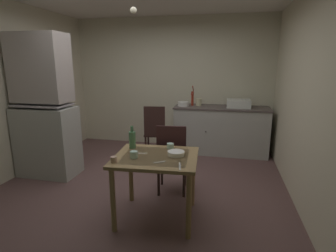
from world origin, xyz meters
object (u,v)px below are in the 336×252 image
(hutch_cabinet, at_px, (45,112))
(serving_bowl_wide, at_px, (176,153))
(chair_by_counter, at_px, (155,131))
(hand_pump, at_px, (192,97))
(teacup_cream, at_px, (170,146))
(mixing_bowl_counter, at_px, (183,104))
(sink_basin, at_px, (239,103))
(dining_table, at_px, (156,165))
(glass_bottle, at_px, (132,139))
(chair_far_side, at_px, (172,158))

(hutch_cabinet, bearing_deg, serving_bowl_wide, -19.02)
(chair_by_counter, bearing_deg, hand_pump, 45.42)
(hutch_cabinet, relative_size, teacup_cream, 25.84)
(mixing_bowl_counter, bearing_deg, hutch_cabinet, -139.38)
(sink_basin, bearing_deg, dining_table, -110.98)
(hand_pump, xyz_separation_m, teacup_cream, (0.03, -2.25, -0.30))
(hand_pump, bearing_deg, serving_bowl_wide, -86.67)
(glass_bottle, bearing_deg, teacup_cream, 10.08)
(sink_basin, distance_m, teacup_cream, 2.38)
(teacup_cream, relative_size, glass_bottle, 0.31)
(dining_table, distance_m, chair_by_counter, 2.01)
(mixing_bowl_counter, distance_m, glass_bottle, 2.25)
(teacup_cream, xyz_separation_m, glass_bottle, (-0.45, -0.08, 0.08))
(hutch_cabinet, relative_size, serving_bowl_wide, 11.65)
(chair_by_counter, bearing_deg, dining_table, -74.58)
(mixing_bowl_counter, height_order, teacup_cream, mixing_bowl_counter)
(sink_basin, distance_m, hand_pump, 0.89)
(hutch_cabinet, relative_size, mixing_bowl_counter, 9.84)
(mixing_bowl_counter, height_order, dining_table, mixing_bowl_counter)
(dining_table, bearing_deg, mixing_bowl_counter, 92.27)
(hutch_cabinet, xyz_separation_m, teacup_cream, (2.09, -0.54, -0.23))
(dining_table, bearing_deg, chair_by_counter, 105.42)
(sink_basin, relative_size, hand_pump, 1.13)
(teacup_cream, height_order, glass_bottle, glass_bottle)
(chair_far_side, bearing_deg, dining_table, -95.18)
(serving_bowl_wide, relative_size, glass_bottle, 0.69)
(chair_far_side, height_order, teacup_cream, chair_far_side)
(hand_pump, bearing_deg, dining_table, -91.56)
(sink_basin, distance_m, mixing_bowl_counter, 1.06)
(sink_basin, xyz_separation_m, chair_far_side, (-0.90, -1.88, -0.49))
(glass_bottle, bearing_deg, chair_far_side, 45.08)
(chair_by_counter, height_order, glass_bottle, glass_bottle)
(chair_by_counter, relative_size, glass_bottle, 3.66)
(serving_bowl_wide, bearing_deg, mixing_bowl_counter, 97.43)
(hutch_cabinet, relative_size, glass_bottle, 8.00)
(hand_pump, relative_size, serving_bowl_wide, 2.09)
(chair_far_side, bearing_deg, teacup_cream, -81.84)
(hutch_cabinet, distance_m, glass_bottle, 1.76)
(sink_basin, height_order, mixing_bowl_counter, sink_basin)
(dining_table, relative_size, teacup_cream, 11.43)
(sink_basin, relative_size, mixing_bowl_counter, 1.99)
(serving_bowl_wide, distance_m, glass_bottle, 0.58)
(hand_pump, height_order, teacup_cream, hand_pump)
(chair_by_counter, bearing_deg, glass_bottle, -83.85)
(dining_table, xyz_separation_m, chair_by_counter, (-0.53, 1.93, -0.12))
(glass_bottle, bearing_deg, chair_by_counter, 96.15)
(hutch_cabinet, bearing_deg, mixing_bowl_counter, 40.62)
(mixing_bowl_counter, height_order, glass_bottle, glass_bottle)
(hutch_cabinet, height_order, dining_table, hutch_cabinet)
(hutch_cabinet, relative_size, chair_far_side, 2.23)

